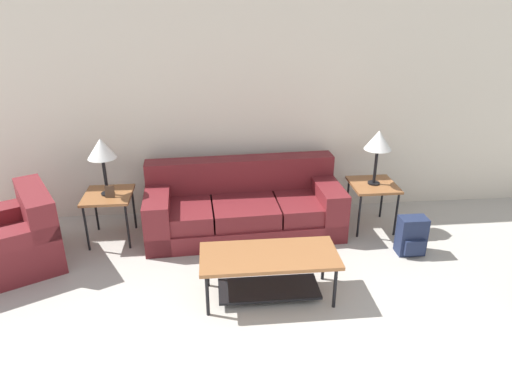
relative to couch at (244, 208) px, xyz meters
The scene contains 10 objects.
wall_back 1.17m from the couch, 79.03° to the left, with size 8.98×0.06×2.60m.
couch is the anchor object (origin of this frame).
armchair 2.54m from the couch, 167.21° to the right, with size 1.31×1.28×0.80m.
coffee_table 1.35m from the couch, 84.23° to the right, with size 1.26×0.56×0.46m.
side_table_left 1.55m from the couch, behind, with size 0.53×0.56×0.57m.
side_table_right 1.56m from the couch, ahead, with size 0.53×0.56×0.57m.
table_lamp_left 1.73m from the couch, behind, with size 0.31×0.31×0.65m.
table_lamp_right 1.74m from the couch, ahead, with size 0.31×0.31×0.65m.
backpack 1.92m from the couch, 22.02° to the right, with size 0.29×0.27×0.43m.
picture_frame 1.54m from the couch, behind, with size 0.10×0.04×0.13m.
Camera 1 is at (-0.45, -0.95, 2.66)m, focal length 32.00 mm.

